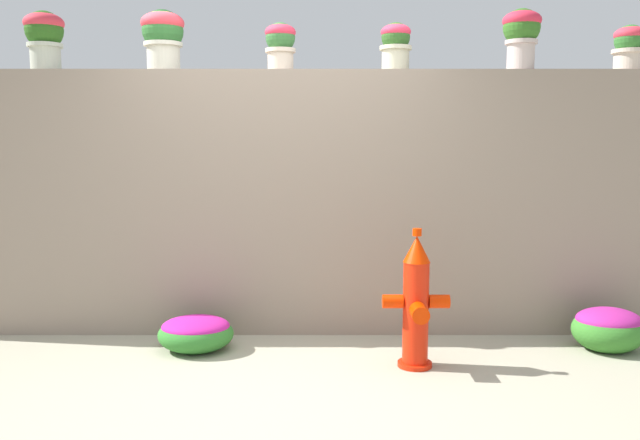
# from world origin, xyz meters

# --- Properties ---
(ground_plane) EXTENTS (24.00, 24.00, 0.00)m
(ground_plane) POSITION_xyz_m (0.00, 0.00, 0.00)
(ground_plane) COLOR #A09B85
(stone_wall) EXTENTS (6.27, 0.31, 2.06)m
(stone_wall) POSITION_xyz_m (0.00, 1.30, 1.03)
(stone_wall) COLOR gray
(stone_wall) RESTS_ON ground
(potted_plant_1) EXTENTS (0.30, 0.30, 0.46)m
(potted_plant_1) POSITION_xyz_m (-1.82, 1.33, 2.34)
(potted_plant_1) COLOR beige
(potted_plant_1) RESTS_ON stone_wall
(potted_plant_2) EXTENTS (0.33, 0.33, 0.46)m
(potted_plant_2) POSITION_xyz_m (-0.90, 1.31, 2.34)
(potted_plant_2) COLOR beige
(potted_plant_2) RESTS_ON stone_wall
(potted_plant_3) EXTENTS (0.24, 0.24, 0.37)m
(potted_plant_3) POSITION_xyz_m (0.01, 1.31, 2.28)
(potted_plant_3) COLOR beige
(potted_plant_3) RESTS_ON stone_wall
(potted_plant_4) EXTENTS (0.25, 0.25, 0.36)m
(potted_plant_4) POSITION_xyz_m (0.89, 1.29, 2.27)
(potted_plant_4) COLOR beige
(potted_plant_4) RESTS_ON stone_wall
(potted_plant_5) EXTENTS (0.29, 0.29, 0.46)m
(potted_plant_5) POSITION_xyz_m (1.85, 1.27, 2.35)
(potted_plant_5) COLOR beige
(potted_plant_5) RESTS_ON stone_wall
(potted_plant_6) EXTENTS (0.26, 0.26, 0.35)m
(potted_plant_6) POSITION_xyz_m (2.72, 1.33, 2.26)
(potted_plant_6) COLOR beige
(potted_plant_6) RESTS_ON stone_wall
(fire_hydrant) EXTENTS (0.45, 0.36, 0.95)m
(fire_hydrant) POSITION_xyz_m (0.96, 0.42, 0.43)
(fire_hydrant) COLOR red
(fire_hydrant) RESTS_ON ground
(flower_bush_left) EXTENTS (0.52, 0.47, 0.33)m
(flower_bush_left) POSITION_xyz_m (2.42, 0.79, 0.17)
(flower_bush_left) COLOR #357A29
(flower_bush_left) RESTS_ON ground
(flower_bush_right) EXTENTS (0.55, 0.50, 0.26)m
(flower_bush_right) POSITION_xyz_m (-0.60, 0.78, 0.13)
(flower_bush_right) COLOR #30792B
(flower_bush_right) RESTS_ON ground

